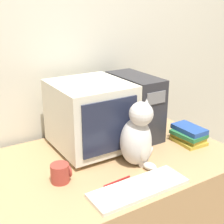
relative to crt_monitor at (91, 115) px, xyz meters
The scene contains 9 objects.
wall_back 0.44m from the crt_monitor, 83.61° to the left, with size 7.00×0.05×2.50m.
desk 0.61m from the crt_monitor, 77.07° to the right, with size 1.32×0.87×0.77m.
crt_monitor is the anchor object (origin of this frame).
computer_tower 0.33m from the crt_monitor, ahead, with size 0.19×0.40×0.38m.
keyboard 0.53m from the crt_monitor, 92.32° to the right, with size 0.47×0.16×0.02m.
cat 0.32m from the crt_monitor, 68.89° to the right, with size 0.27×0.23×0.36m.
book_stack 0.61m from the crt_monitor, 24.66° to the right, with size 0.15×0.21×0.10m.
pen 0.44m from the crt_monitor, 100.27° to the right, with size 0.15×0.02×0.01m.
mug 0.41m from the crt_monitor, 140.69° to the right, with size 0.10×0.09×0.09m.
Camera 1 is at (-0.80, -0.86, 1.59)m, focal length 50.00 mm.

